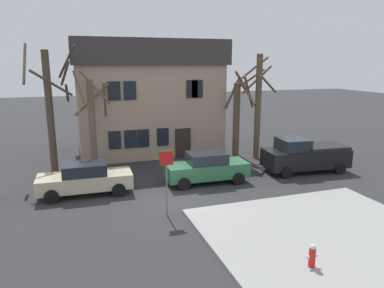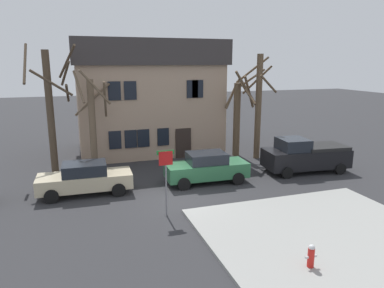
% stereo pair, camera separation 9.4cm
% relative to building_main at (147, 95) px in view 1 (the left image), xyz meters
% --- Properties ---
extents(ground_plane, '(120.00, 120.00, 0.00)m').
position_rel_building_main_xyz_m(ground_plane, '(-0.79, -11.02, -4.14)').
color(ground_plane, '#2D2D30').
extents(sidewalk_slab, '(9.06, 8.39, 0.12)m').
position_rel_building_main_xyz_m(sidewalk_slab, '(3.50, -16.61, -4.08)').
color(sidewalk_slab, '#999993').
rests_on(sidewalk_slab, ground_plane).
extents(building_main, '(10.61, 7.27, 8.12)m').
position_rel_building_main_xyz_m(building_main, '(0.00, 0.00, 0.00)').
color(building_main, tan).
rests_on(building_main, ground_plane).
extents(tree_bare_near, '(2.94, 3.12, 7.69)m').
position_rel_building_main_xyz_m(tree_bare_near, '(-6.58, -4.06, -0.06)').
color(tree_bare_near, '#4C3D2D').
rests_on(tree_bare_near, ground_plane).
extents(tree_bare_mid, '(2.27, 2.46, 6.22)m').
position_rel_building_main_xyz_m(tree_bare_mid, '(-4.27, -4.50, -0.98)').
color(tree_bare_mid, brown).
rests_on(tree_bare_mid, ground_plane).
extents(tree_bare_far, '(2.12, 2.11, 6.06)m').
position_rel_building_main_xyz_m(tree_bare_far, '(5.64, -4.01, -1.17)').
color(tree_bare_far, brown).
rests_on(tree_bare_far, ground_plane).
extents(tree_bare_end, '(2.49, 2.44, 7.14)m').
position_rel_building_main_xyz_m(tree_bare_end, '(6.67, -4.99, -0.26)').
color(tree_bare_end, brown).
rests_on(tree_bare_end, ground_plane).
extents(car_beige_sedan, '(4.71, 2.08, 1.63)m').
position_rel_building_main_xyz_m(car_beige_sedan, '(-5.02, -8.63, -3.32)').
color(car_beige_sedan, '#C6B793').
rests_on(car_beige_sedan, ground_plane).
extents(car_green_sedan, '(4.61, 2.12, 1.71)m').
position_rel_building_main_xyz_m(car_green_sedan, '(1.49, -8.88, -3.28)').
color(car_green_sedan, '#2D6B42').
rests_on(car_green_sedan, ground_plane).
extents(pickup_truck_black, '(5.29, 2.64, 2.12)m').
position_rel_building_main_xyz_m(pickup_truck_black, '(7.94, -8.88, -3.12)').
color(pickup_truck_black, black).
rests_on(pickup_truck_black, ground_plane).
extents(fire_hydrant, '(0.42, 0.22, 0.78)m').
position_rel_building_main_xyz_m(fire_hydrant, '(1.60, -18.12, -3.62)').
color(fire_hydrant, red).
rests_on(fire_hydrant, sidewalk_slab).
extents(street_sign_pole, '(0.76, 0.07, 2.95)m').
position_rel_building_main_xyz_m(street_sign_pole, '(-1.77, -12.55, -2.08)').
color(street_sign_pole, slate).
rests_on(street_sign_pole, ground_plane).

